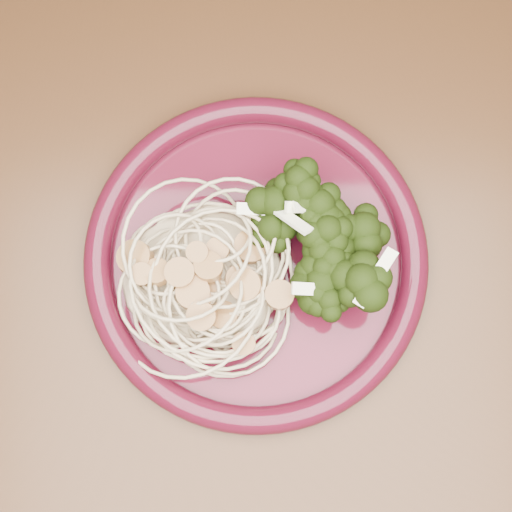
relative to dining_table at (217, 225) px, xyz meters
name	(u,v)px	position (x,y,z in m)	size (l,w,h in m)	color
dining_table	(217,225)	(0.00, 0.00, 0.00)	(1.20, 0.80, 0.75)	#472814
dinner_plate	(256,258)	(0.04, -0.06, 0.11)	(0.38, 0.38, 0.02)	#450D1B
spaghetti_pile	(202,275)	(-0.01, -0.08, 0.12)	(0.14, 0.12, 0.03)	#C9B78E
scallop_cluster	(198,266)	(-0.01, -0.08, 0.16)	(0.14, 0.14, 0.05)	#A8753D
broccoli_pile	(323,228)	(0.09, -0.04, 0.13)	(0.10, 0.16, 0.06)	black
onion_garnish	(327,217)	(0.09, -0.04, 0.17)	(0.07, 0.10, 0.05)	white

